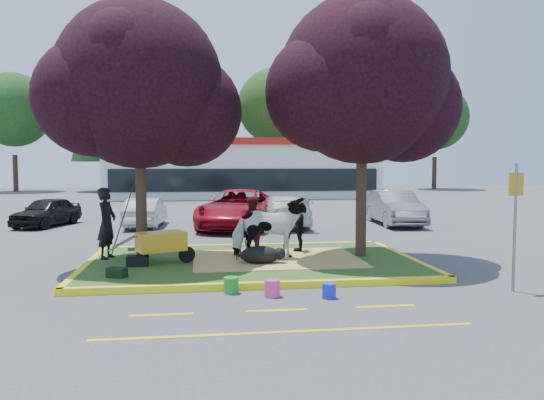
{
  "coord_description": "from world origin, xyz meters",
  "views": [
    {
      "loc": [
        -1.34,
        -13.29,
        2.6
      ],
      "look_at": [
        0.56,
        0.5,
        1.63
      ],
      "focal_mm": 35.0,
      "sensor_mm": 36.0,
      "label": 1
    }
  ],
  "objects": [
    {
      "name": "cow",
      "position": [
        0.44,
        -0.21,
        0.96
      ],
      "size": [
        2.01,
        1.11,
        1.62
      ],
      "primitive_type": "imported",
      "rotation": [
        0.0,
        0.0,
        1.7
      ],
      "color": "white",
      "rests_on": "median_island"
    },
    {
      "name": "ground",
      "position": [
        0.0,
        0.0,
        0.0
      ],
      "size": [
        90.0,
        90.0,
        0.0
      ],
      "primitive_type": "plane",
      "color": "#424244",
      "rests_on": "ground"
    },
    {
      "name": "wheelbarrow",
      "position": [
        -2.26,
        -0.22,
        0.68
      ],
      "size": [
        2.02,
        1.03,
        0.77
      ],
      "rotation": [
        0.0,
        0.0,
        0.36
      ],
      "color": "black",
      "rests_on": "median_island"
    },
    {
      "name": "fire_lane_stripe_a",
      "position": [
        -2.0,
        -4.2,
        0.0
      ],
      "size": [
        1.1,
        0.12,
        0.01
      ],
      "primitive_type": "cube",
      "color": "yellow",
      "rests_on": "ground"
    },
    {
      "name": "bucket_green",
      "position": [
        -0.72,
        -2.84,
        0.16
      ],
      "size": [
        0.38,
        0.38,
        0.33
      ],
      "primitive_type": "cylinder",
      "rotation": [
        0.0,
        0.0,
        0.28
      ],
      "color": "#169428",
      "rests_on": "ground"
    },
    {
      "name": "straw_bedding",
      "position": [
        0.6,
        0.0,
        0.15
      ],
      "size": [
        4.2,
        3.0,
        0.01
      ],
      "primitive_type": "cube",
      "color": "#D9B559",
      "rests_on": "median_island"
    },
    {
      "name": "car_grey",
      "position": [
        6.83,
        8.05,
        0.72
      ],
      "size": [
        1.81,
        4.48,
        1.44
      ],
      "primitive_type": "imported",
      "rotation": [
        0.0,
        0.0,
        -0.07
      ],
      "color": "slate",
      "rests_on": "ground"
    },
    {
      "name": "bucket_pink",
      "position": [
        0.05,
        -3.22,
        0.17
      ],
      "size": [
        0.36,
        0.36,
        0.33
      ],
      "primitive_type": "cylinder",
      "rotation": [
        0.0,
        0.0,
        -0.16
      ],
      "color": "#EA3495",
      "rests_on": "ground"
    },
    {
      "name": "tree_purple_left",
      "position": [
        -2.78,
        0.38,
        4.36
      ],
      "size": [
        5.06,
        4.2,
        6.51
      ],
      "color": "black",
      "rests_on": "median_island"
    },
    {
      "name": "visitor_a",
      "position": [
        0.11,
        1.36,
        0.91
      ],
      "size": [
        0.7,
        0.83,
        1.52
      ],
      "primitive_type": "imported",
      "rotation": [
        0.0,
        0.0,
        -1.75
      ],
      "color": "#451315",
      "rests_on": "median_island"
    },
    {
      "name": "median_island",
      "position": [
        0.0,
        0.0,
        0.07
      ],
      "size": [
        8.0,
        5.0,
        0.15
      ],
      "primitive_type": "cube",
      "color": "#254816",
      "rests_on": "ground"
    },
    {
      "name": "fire_lane_stripe_c",
      "position": [
        2.0,
        -4.2,
        0.0
      ],
      "size": [
        1.1,
        0.12,
        0.01
      ],
      "primitive_type": "cube",
      "color": "yellow",
      "rests_on": "ground"
    },
    {
      "name": "gear_bag_dark",
      "position": [
        -2.81,
        -0.5,
        0.28
      ],
      "size": [
        0.51,
        0.31,
        0.25
      ],
      "primitive_type": "cube",
      "rotation": [
        0.0,
        0.0,
        -0.08
      ],
      "color": "black",
      "rests_on": "median_island"
    },
    {
      "name": "car_silver",
      "position": [
        -3.51,
        8.67,
        0.6
      ],
      "size": [
        1.54,
        3.72,
        1.2
      ],
      "primitive_type": "imported",
      "rotation": [
        0.0,
        0.0,
        3.07
      ],
      "color": "#A7A9AF",
      "rests_on": "ground"
    },
    {
      "name": "curb_left",
      "position": [
        -4.08,
        0.0,
        0.07
      ],
      "size": [
        0.16,
        5.3,
        0.15
      ],
      "primitive_type": "cube",
      "color": "yellow",
      "rests_on": "ground"
    },
    {
      "name": "calf",
      "position": [
        0.11,
        -0.59,
        0.37
      ],
      "size": [
        1.06,
        0.68,
        0.43
      ],
      "primitive_type": "ellipsoid",
      "rotation": [
        0.0,
        0.0,
        -0.12
      ],
      "color": "black",
      "rests_on": "median_island"
    },
    {
      "name": "car_white",
      "position": [
        2.03,
        8.03,
        0.64
      ],
      "size": [
        1.93,
        4.46,
        1.28
      ],
      "primitive_type": "imported",
      "rotation": [
        0.0,
        0.0,
        3.17
      ],
      "color": "white",
      "rests_on": "ground"
    },
    {
      "name": "fire_lane_long",
      "position": [
        0.0,
        -5.4,
        0.0
      ],
      "size": [
        6.0,
        0.1,
        0.01
      ],
      "primitive_type": "cube",
      "color": "yellow",
      "rests_on": "ground"
    },
    {
      "name": "sign_post",
      "position": [
        4.96,
        -3.46,
        1.61
      ],
      "size": [
        0.36,
        0.11,
        2.59
      ],
      "rotation": [
        0.0,
        0.0,
        0.22
      ],
      "color": "slate",
      "rests_on": "ground"
    },
    {
      "name": "fire_lane_stripe_b",
      "position": [
        0.0,
        -4.2,
        0.0
      ],
      "size": [
        1.1,
        0.12,
        0.01
      ],
      "primitive_type": "cube",
      "color": "yellow",
      "rests_on": "ground"
    },
    {
      "name": "curb_far",
      "position": [
        0.0,
        2.58,
        0.07
      ],
      "size": [
        8.3,
        0.16,
        0.15
      ],
      "primitive_type": "cube",
      "color": "yellow",
      "rests_on": "ground"
    },
    {
      "name": "curb_near",
      "position": [
        0.0,
        -2.58,
        0.07
      ],
      "size": [
        8.3,
        0.16,
        0.15
      ],
      "primitive_type": "cube",
      "color": "yellow",
      "rests_on": "ground"
    },
    {
      "name": "retail_building",
      "position": [
        2.0,
        27.98,
        2.25
      ],
      "size": [
        20.4,
        8.4,
        4.4
      ],
      "color": "silver",
      "rests_on": "ground"
    },
    {
      "name": "car_red",
      "position": [
        0.22,
        7.79,
        0.77
      ],
      "size": [
        4.06,
        6.06,
        1.54
      ],
      "primitive_type": "imported",
      "rotation": [
        0.0,
        0.0,
        -0.29
      ],
      "color": "maroon",
      "rests_on": "ground"
    },
    {
      "name": "curb_right",
      "position": [
        4.08,
        0.0,
        0.07
      ],
      "size": [
        0.16,
        5.3,
        0.15
      ],
      "primitive_type": "cube",
      "color": "yellow",
      "rests_on": "ground"
    },
    {
      "name": "handler",
      "position": [
        -3.7,
        0.66,
        1.06
      ],
      "size": [
        0.59,
        0.76,
        1.83
      ],
      "primitive_type": "imported",
      "rotation": [
        0.0,
        0.0,
        1.31
      ],
      "color": "black",
      "rests_on": "median_island"
    },
    {
      "name": "gear_bag_green",
      "position": [
        -3.11,
        -1.71,
        0.26
      ],
      "size": [
        0.46,
        0.39,
        0.21
      ],
      "primitive_type": "cube",
      "rotation": [
        0.0,
        0.0,
        -0.42
      ],
      "color": "black",
      "rests_on": "median_island"
    },
    {
      "name": "treeline",
      "position": [
        1.23,
        37.61,
        7.73
      ],
      "size": [
        46.58,
        7.8,
        14.63
      ],
      "color": "black",
      "rests_on": "ground"
    },
    {
      "name": "tree_purple_right",
      "position": [
        2.92,
        0.18,
        4.56
      ],
      "size": [
        5.3,
        4.4,
        6.82
      ],
      "color": "black",
      "rests_on": "median_island"
    },
    {
      "name": "visitor_b",
      "position": [
        1.4,
        1.02,
        0.8
      ],
      "size": [
        0.53,
        0.83,
        1.31
      ],
      "primitive_type": "imported",
      "rotation": [
        0.0,
        0.0,
        -1.87
      ],
      "color": "black",
      "rests_on": "median_island"
    },
    {
      "name": "bucket_blue",
      "position": [
        1.12,
        -3.49,
        0.14
      ],
      "size": [
        0.29,
        0.29,
        0.29
      ],
      "primitive_type": "cylinder",
      "rotation": [
        0.0,
        0.0,
        -0.08
      ],
      "color": "#1B24DB",
      "rests_on": "ground"
    },
    {
      "name": "car_black",
      "position": [
        -7.57,
        9.47,
        0.6
      ],
      "size": [
        2.45,
        3.79,
        1.2
      ],
      "primitive_type": "imported",
      "rotation": [
        0.0,
        0.0,
        -0.32
      ],
      "color": "black",
      "rests_on": "ground"
    }
  ]
}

